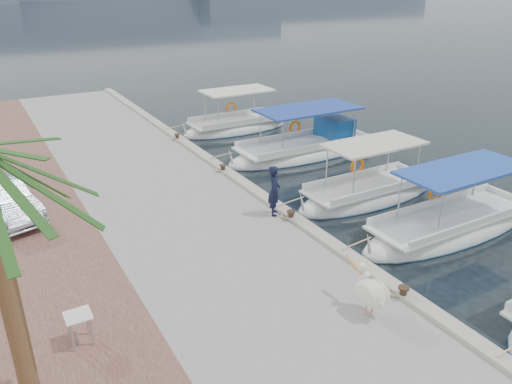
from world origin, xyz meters
TOP-DOWN VIEW (x-y plane):
  - ground at (0.00, 0.00)m, footprint 400.00×400.00m
  - concrete_quay at (-3.00, 5.00)m, footprint 6.00×40.00m
  - quay_curb at (-0.22, 5.00)m, footprint 0.44×40.00m
  - cobblestone_strip at (-8.00, 5.00)m, footprint 4.00×40.00m
  - fishing_caique_b at (4.33, -1.06)m, footprint 7.49×2.21m
  - fishing_caique_c at (3.70, 2.37)m, footprint 6.23×2.09m
  - fishing_caique_d at (4.73, 7.91)m, footprint 8.07×2.63m
  - fishing_caique_e at (3.70, 13.15)m, footprint 6.23×2.32m
  - mooring_bollards at (-0.35, 1.50)m, footprint 0.28×20.28m
  - pelican at (-1.49, -3.51)m, footprint 0.59×1.49m
  - fisherman at (-0.60, 2.16)m, footprint 0.66×0.75m
  - parked_car at (-8.44, 6.36)m, footprint 2.33×4.11m
  - folding_table at (-7.60, -1.22)m, footprint 0.55×0.55m

SIDE VIEW (x-z plane):
  - ground at x=0.00m, z-range 0.00..0.00m
  - fishing_caique_b at x=4.33m, z-range -1.29..1.54m
  - fishing_caique_e at x=3.70m, z-range -1.29..1.54m
  - fishing_caique_c at x=3.70m, z-range -1.29..1.54m
  - fishing_caique_d at x=4.73m, z-range -1.23..1.60m
  - concrete_quay at x=-3.00m, z-range 0.00..0.50m
  - cobblestone_strip at x=-8.00m, z-range 0.00..0.50m
  - quay_curb at x=-0.22m, z-range 0.50..0.62m
  - mooring_bollards at x=-0.35m, z-range 0.53..0.86m
  - folding_table at x=-7.60m, z-range 0.66..1.39m
  - pelican at x=-1.49m, z-range 0.52..1.67m
  - parked_car at x=-8.44m, z-range 0.50..1.78m
  - fisherman at x=-0.60m, z-range 0.50..2.22m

